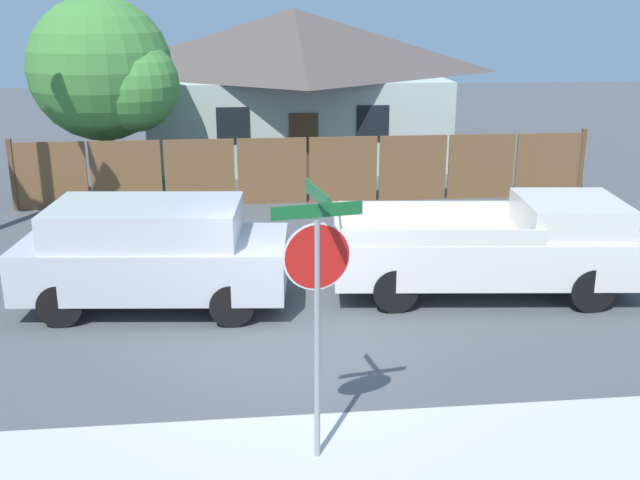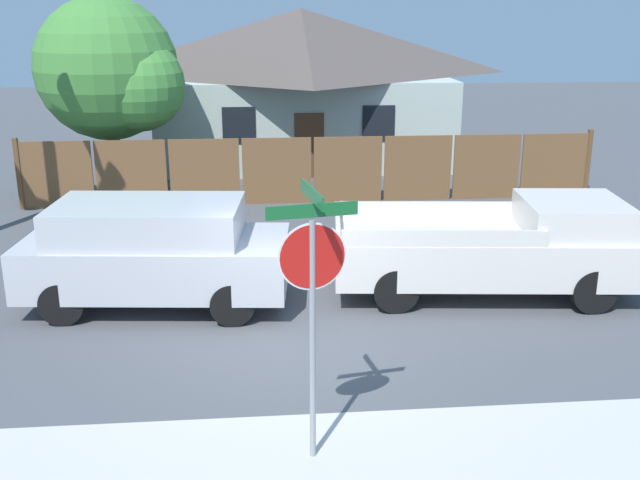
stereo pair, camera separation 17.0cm
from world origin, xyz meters
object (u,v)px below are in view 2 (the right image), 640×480
(house, at_px, (301,81))
(stop_sign, at_px, (312,279))
(red_suv, at_px, (154,251))
(oak_tree, at_px, (114,72))
(orange_pickup, at_px, (498,247))

(house, height_order, stop_sign, house)
(red_suv, height_order, stop_sign, stop_sign)
(house, xyz_separation_m, oak_tree, (-5.44, -5.21, 0.78))
(house, bearing_deg, orange_pickup, -78.82)
(red_suv, bearing_deg, orange_pickup, 5.46)
(oak_tree, xyz_separation_m, stop_sign, (4.33, -13.37, -1.13))
(orange_pickup, bearing_deg, stop_sign, -121.94)
(oak_tree, xyz_separation_m, orange_pickup, (8.13, -8.43, -2.49))
(oak_tree, xyz_separation_m, red_suv, (1.94, -8.41, -2.38))
(red_suv, height_order, orange_pickup, red_suv)
(orange_pickup, bearing_deg, house, 106.87)
(oak_tree, bearing_deg, orange_pickup, -46.04)
(house, distance_m, red_suv, 14.15)
(red_suv, bearing_deg, stop_sign, -58.57)
(oak_tree, relative_size, stop_sign, 1.65)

